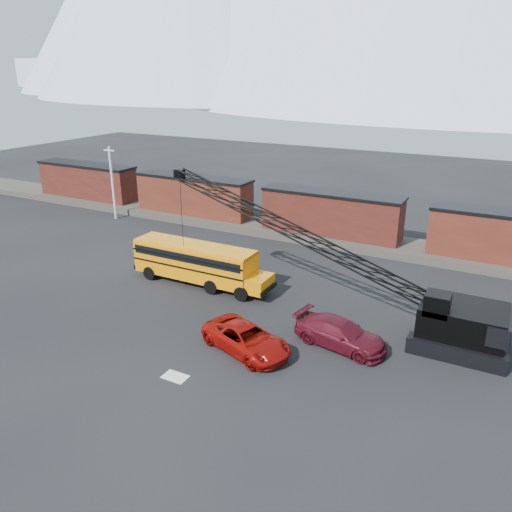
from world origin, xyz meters
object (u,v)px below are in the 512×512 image
at_px(maroon_suv, 340,334).
at_px(crawler_crane, 329,251).
at_px(school_bus, 198,262).
at_px(red_pickup, 246,339).

xyz_separation_m(maroon_suv, crawler_crane, (-2.12, 3.31, 3.89)).
distance_m(school_bus, maroon_suv, 13.46).
bearing_deg(crawler_crane, school_bus, 177.16).
distance_m(school_bus, crawler_crane, 11.15).
bearing_deg(crawler_crane, red_pickup, -112.13).
bearing_deg(maroon_suv, crawler_crane, 42.83).
bearing_deg(school_bus, crawler_crane, -2.84).
relative_size(school_bus, red_pickup, 1.98).
height_order(maroon_suv, crawler_crane, crawler_crane).
bearing_deg(school_bus, red_pickup, -40.86).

